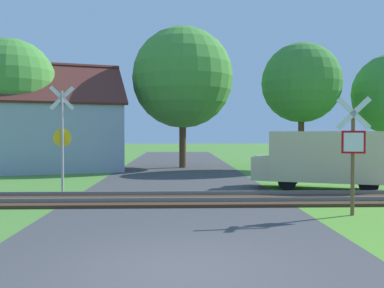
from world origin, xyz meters
The scene contains 10 objects.
ground_plane centered at (0.00, 0.00, 0.00)m, with size 160.00×160.00×0.00m, color #4C8433.
road_asphalt centered at (0.00, 2.00, 0.00)m, with size 7.00×80.00×0.01m, color #424244.
rail_track centered at (0.00, 6.96, 0.06)m, with size 60.00×2.60×0.22m.
stop_sign_near centered at (4.62, 4.41, 1.79)m, with size 0.86×0.23×3.13m.
crossing_sign_far centered at (-4.13, 8.80, 2.17)m, with size 0.86×0.21×3.87m.
house centered at (-7.47, 18.64, 2.11)m, with size 9.59×8.41×6.29m.
tree_left centered at (-9.28, 17.57, 4.97)m, with size 4.87×4.87×7.42m.
tree_center centered at (0.32, 20.16, 5.63)m, with size 6.30×6.30×8.79m.
tree_right centered at (7.37, 18.61, 5.15)m, with size 4.73×4.73×7.53m.
mail_truck centered at (5.60, 9.65, 1.24)m, with size 5.24×3.42×2.24m.
Camera 1 is at (0.02, -6.65, 2.18)m, focal length 40.00 mm.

